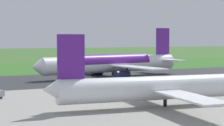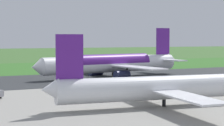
{
  "view_description": "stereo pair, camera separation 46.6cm",
  "coord_description": "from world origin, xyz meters",
  "px_view_note": "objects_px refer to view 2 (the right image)",
  "views": [
    {
      "loc": [
        71.23,
        113.63,
        12.09
      ],
      "look_at": [
        12.38,
        0.0,
        4.5
      ],
      "focal_mm": 65.21,
      "sensor_mm": 36.0,
      "label": 1
    },
    {
      "loc": [
        70.81,
        113.84,
        12.09
      ],
      "look_at": [
        12.38,
        0.0,
        4.5
      ],
      "focal_mm": 65.21,
      "sensor_mm": 36.0,
      "label": 2
    }
  ],
  "objects_px": {
    "service_car_followme": "(161,84)",
    "airliner_main": "(113,63)",
    "no_stopping_sign": "(87,63)",
    "airliner_parked_far": "(163,87)",
    "traffic_cone_orange": "(75,67)"
  },
  "relations": [
    {
      "from": "service_car_followme",
      "to": "no_stopping_sign",
      "type": "height_order",
      "value": "no_stopping_sign"
    },
    {
      "from": "traffic_cone_orange",
      "to": "airliner_main",
      "type": "bearing_deg",
      "value": 82.45
    },
    {
      "from": "service_car_followme",
      "to": "no_stopping_sign",
      "type": "xyz_separation_m",
      "value": [
        -13.79,
        -77.8,
        0.63
      ]
    },
    {
      "from": "traffic_cone_orange",
      "to": "no_stopping_sign",
      "type": "bearing_deg",
      "value": -174.72
    },
    {
      "from": "no_stopping_sign",
      "to": "traffic_cone_orange",
      "type": "bearing_deg",
      "value": 5.28
    },
    {
      "from": "airliner_parked_far",
      "to": "no_stopping_sign",
      "type": "distance_m",
      "value": 106.62
    },
    {
      "from": "airliner_parked_far",
      "to": "traffic_cone_orange",
      "type": "bearing_deg",
      "value": -103.39
    },
    {
      "from": "service_car_followme",
      "to": "traffic_cone_orange",
      "type": "height_order",
      "value": "service_car_followme"
    },
    {
      "from": "traffic_cone_orange",
      "to": "airliner_parked_far",
      "type": "bearing_deg",
      "value": 76.61
    },
    {
      "from": "airliner_main",
      "to": "traffic_cone_orange",
      "type": "xyz_separation_m",
      "value": [
        -6.33,
        -47.74,
        -4.08
      ]
    },
    {
      "from": "no_stopping_sign",
      "to": "traffic_cone_orange",
      "type": "xyz_separation_m",
      "value": [
        5.73,
        0.53,
        -1.2
      ]
    },
    {
      "from": "airliner_parked_far",
      "to": "service_car_followme",
      "type": "relative_size",
      "value": 10.38
    },
    {
      "from": "airliner_main",
      "to": "service_car_followme",
      "type": "bearing_deg",
      "value": 86.64
    },
    {
      "from": "airliner_parked_far",
      "to": "no_stopping_sign",
      "type": "xyz_separation_m",
      "value": [
        -29.97,
        -102.3,
        -2.04
      ]
    },
    {
      "from": "service_car_followme",
      "to": "airliner_main",
      "type": "bearing_deg",
      "value": -93.36
    }
  ]
}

